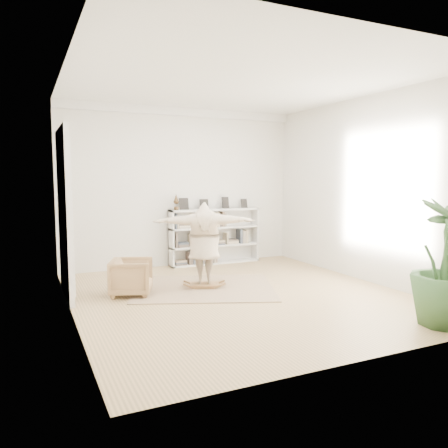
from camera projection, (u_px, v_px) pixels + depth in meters
name	position (u px, v px, depth m)	size (l,w,h in m)	color
floor	(240.00, 295.00, 7.55)	(6.00, 6.00, 0.00)	#93794C
room_shell	(182.00, 112.00, 9.83)	(6.00, 6.00, 6.00)	silver
doors	(65.00, 215.00, 7.45)	(0.09, 1.78, 2.92)	white
bookshelf	(214.00, 237.00, 10.33)	(2.20, 0.35, 1.64)	silver
armchair	(132.00, 277.00, 7.54)	(0.68, 0.70, 0.64)	tan
rug	(204.00, 288.00, 8.02)	(2.50, 2.00, 0.02)	tan
rocker_board	(204.00, 285.00, 8.02)	(0.61, 0.49, 0.11)	olive
person	(204.00, 241.00, 7.93)	(1.84, 0.50, 1.50)	#C6B094
houseplant	(447.00, 263.00, 5.93)	(0.97, 0.97, 1.74)	#32582C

